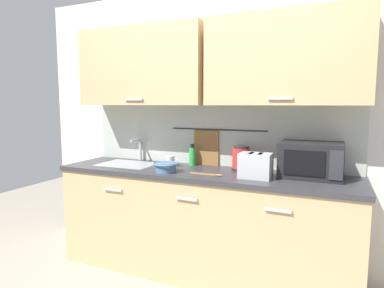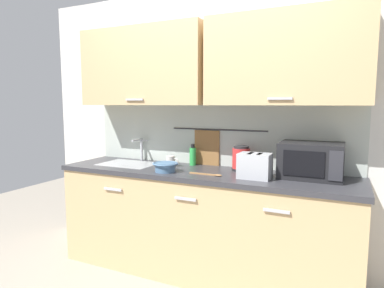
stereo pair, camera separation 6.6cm
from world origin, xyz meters
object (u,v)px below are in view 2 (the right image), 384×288
at_px(electric_kettle, 242,159).
at_px(wooden_spoon, 210,174).
at_px(microwave, 311,160).
at_px(mug_near_sink, 171,161).
at_px(toaster, 255,166).
at_px(mixing_bowl, 165,166).
at_px(dish_soap_bottle, 193,156).

relative_size(electric_kettle, wooden_spoon, 0.82).
bearing_deg(microwave, electric_kettle, 173.89).
height_order(mug_near_sink, toaster, toaster).
bearing_deg(wooden_spoon, mixing_bowl, -175.71).
distance_m(electric_kettle, mixing_bowl, 0.65).
distance_m(dish_soap_bottle, mixing_bowl, 0.38).
xyz_separation_m(toaster, wooden_spoon, (-0.35, -0.04, -0.09)).
relative_size(dish_soap_bottle, wooden_spoon, 0.71).
xyz_separation_m(electric_kettle, mixing_bowl, (-0.56, -0.33, -0.06)).
relative_size(microwave, toaster, 1.80).
height_order(microwave, dish_soap_bottle, microwave).
relative_size(microwave, electric_kettle, 2.03).
xyz_separation_m(electric_kettle, dish_soap_bottle, (-0.48, 0.04, -0.01)).
distance_m(electric_kettle, toaster, 0.31).
bearing_deg(mug_near_sink, toaster, -11.21).
bearing_deg(mixing_bowl, toaster, 5.73).
height_order(dish_soap_bottle, mixing_bowl, dish_soap_bottle).
relative_size(mug_near_sink, mixing_bowl, 0.56).
height_order(microwave, toaster, microwave).
height_order(dish_soap_bottle, toaster, dish_soap_bottle).
relative_size(microwave, dish_soap_bottle, 2.35).
bearing_deg(toaster, dish_soap_bottle, 155.58).
bearing_deg(microwave, mixing_bowl, -166.57).
distance_m(microwave, electric_kettle, 0.56).
height_order(electric_kettle, dish_soap_bottle, electric_kettle).
height_order(mug_near_sink, mixing_bowl, mug_near_sink).
bearing_deg(microwave, dish_soap_bottle, 174.29).
bearing_deg(microwave, wooden_spoon, -162.02).
bearing_deg(wooden_spoon, microwave, 17.98).
relative_size(microwave, mug_near_sink, 3.83).
bearing_deg(microwave, toaster, -153.26).
bearing_deg(dish_soap_bottle, electric_kettle, -5.23).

